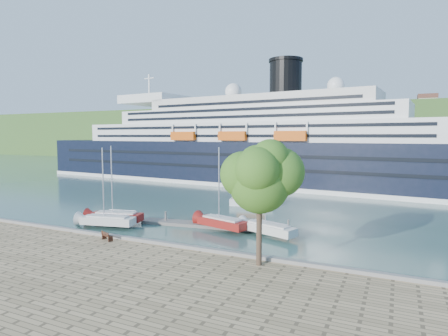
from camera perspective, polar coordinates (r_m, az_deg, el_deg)
ground at (r=40.08m, az=-17.04°, el=-11.29°), size 400.00×400.00×0.00m
far_hillside at (r=175.37m, az=16.61°, el=4.99°), size 400.00×50.00×24.00m
quay_coping at (r=39.64m, az=-17.28°, el=-9.76°), size 220.00×0.50×0.30m
cruise_ship at (r=89.45m, az=1.42°, el=6.72°), size 124.95×29.82×27.80m
park_bench at (r=38.28m, az=-17.35°, el=-9.79°), size 1.59×1.07×0.94m
promenade_tree at (r=28.93m, az=5.42°, el=-4.56°), size 6.38×6.38×10.56m
floating_pontoon at (r=46.06m, az=-2.33°, el=-8.72°), size 17.45×4.41×0.38m
sailboat_white_near at (r=46.56m, az=-17.38°, el=-3.25°), size 7.41×3.48×9.24m
sailboat_red at (r=43.34m, az=-0.27°, el=-3.58°), size 7.46×3.92×9.29m
sailboat_white_far at (r=40.94m, az=6.91°, el=-4.27°), size 7.26×4.16×9.06m
tender_launch at (r=59.80m, az=4.26°, el=-4.82°), size 7.31×3.99×1.92m
sailboat_extra at (r=48.42m, az=-16.17°, el=-2.83°), size 7.53×3.71×9.37m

